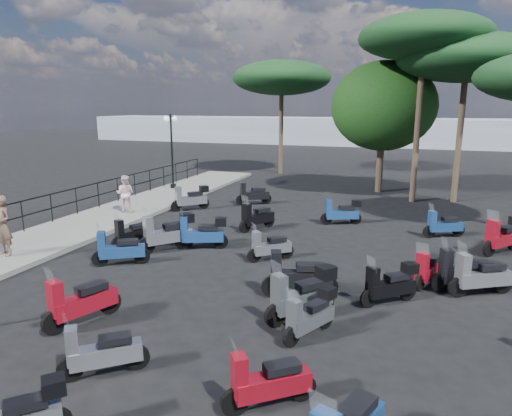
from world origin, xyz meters
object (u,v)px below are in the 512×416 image
(pedestrian_far, at_px, (125,194))
(broadleaf_tree, at_px, (383,106))
(scooter_29, at_px, (503,236))
(woman, at_px, (3,226))
(scooter_10, at_px, (270,247))
(scooter_17, at_px, (342,212))
(pine_1, at_px, (467,58))
(scooter_5, at_px, (191,198))
(scooter_19, at_px, (267,383))
(pine_2, at_px, (282,78))
(scooter_15, at_px, (302,296))
(scooter_28, at_px, (465,273))
(scooter_14, at_px, (298,277))
(scooter_9, at_px, (168,233))
(scooter_8, at_px, (119,250))
(scooter_27, at_px, (480,277))
(lamp_post_2, at_px, (172,146))
(scooter_13, at_px, (101,353))
(scooter_11, at_px, (253,195))
(pine_0, at_px, (424,38))
(scooter_2, at_px, (80,302))
(scooter_4, at_px, (132,234))
(scooter_23, at_px, (443,225))
(scooter_3, at_px, (202,233))
(scooter_22, at_px, (429,269))

(pedestrian_far, height_order, broadleaf_tree, broadleaf_tree)
(scooter_29, bearing_deg, woman, 61.44)
(scooter_10, height_order, scooter_17, scooter_17)
(pine_1, bearing_deg, scooter_5, -152.63)
(scooter_19, relative_size, pine_2, 0.17)
(scooter_15, bearing_deg, scooter_28, -101.64)
(scooter_14, bearing_deg, scooter_9, 45.80)
(scooter_10, bearing_deg, scooter_19, 155.10)
(scooter_8, bearing_deg, scooter_27, -115.57)
(woman, relative_size, pedestrian_far, 1.16)
(scooter_10, relative_size, pine_1, 0.16)
(lamp_post_2, relative_size, scooter_13, 3.15)
(scooter_11, bearing_deg, scooter_13, 154.70)
(scooter_9, height_order, scooter_14, scooter_9)
(lamp_post_2, xyz_separation_m, scooter_28, (13.53, -9.68, -1.89))
(woman, bearing_deg, pine_2, 93.64)
(scooter_17, bearing_deg, scooter_29, -131.53)
(scooter_17, bearing_deg, pedestrian_far, 77.15)
(scooter_5, bearing_deg, scooter_8, 145.69)
(scooter_10, bearing_deg, pedestrian_far, 22.90)
(lamp_post_2, distance_m, broadleaf_tree, 11.15)
(pine_2, bearing_deg, pine_0, -38.18)
(scooter_5, xyz_separation_m, broadleaf_tree, (7.41, 7.17, 3.92))
(scooter_19, height_order, pine_2, pine_2)
(woman, bearing_deg, scooter_2, -16.23)
(broadleaf_tree, bearing_deg, scooter_4, -118.32)
(scooter_8, bearing_deg, woman, 69.79)
(scooter_14, bearing_deg, pine_2, -2.50)
(pedestrian_far, xyz_separation_m, broadleaf_tree, (9.51, 8.95, 3.52))
(scooter_2, distance_m, scooter_13, 2.15)
(scooter_13, bearing_deg, scooter_19, -126.93)
(scooter_17, xyz_separation_m, pine_1, (4.38, 6.02, 6.05))
(scooter_5, bearing_deg, scooter_2, 149.95)
(lamp_post_2, xyz_separation_m, pedestrian_far, (0.92, -5.60, -1.46))
(scooter_17, height_order, scooter_23, scooter_17)
(scooter_23, bearing_deg, scooter_11, 42.84)
(scooter_3, distance_m, scooter_15, 5.62)
(scooter_11, distance_m, scooter_19, 14.53)
(scooter_29, distance_m, broadleaf_tree, 11.06)
(scooter_4, height_order, scooter_11, scooter_11)
(scooter_9, bearing_deg, scooter_17, -92.53)
(scooter_9, distance_m, scooter_13, 6.87)
(woman, bearing_deg, scooter_22, 21.69)
(lamp_post_2, height_order, broadleaf_tree, broadleaf_tree)
(scooter_4, distance_m, scooter_19, 9.14)
(lamp_post_2, xyz_separation_m, broadleaf_tree, (10.43, 3.35, 2.06))
(broadleaf_tree, bearing_deg, scooter_27, -75.40)
(scooter_3, distance_m, pine_1, 14.60)
(scooter_9, relative_size, scooter_29, 1.02)
(scooter_9, distance_m, scooter_19, 8.27)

